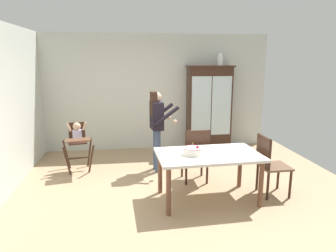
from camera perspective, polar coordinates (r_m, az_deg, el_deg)
The scene contains 10 objects.
ground_plane at distance 5.11m, azimuth 1.06°, elevation -12.16°, with size 6.24×6.24×0.00m, color tan.
wall_back at distance 7.30m, azimuth -2.13°, elevation 6.30°, with size 5.32×0.06×2.70m, color silver.
china_cabinet at distance 7.31m, azimuth 7.60°, elevation 3.39°, with size 1.07×0.48×1.98m.
ceramic_vase at distance 7.29m, azimuth 9.66°, elevation 12.00°, with size 0.13×0.13×0.27m.
high_chair_with_toddler at distance 6.09m, azimuth -16.50°, elevation -2.10°, with size 0.67×0.76×0.95m.
adult_person at distance 5.78m, azimuth -2.05°, elevation 0.86°, with size 0.55×0.53×1.53m.
dining_table at distance 4.66m, azimuth 7.54°, elevation -6.16°, with size 1.58×0.99×0.74m.
birthday_cake at distance 4.54m, azimuth 4.63°, elevation -4.66°, with size 0.28×0.28×0.19m.
dining_chair_far_side at distance 5.31m, azimuth 5.22°, elevation -4.83°, with size 0.45×0.45×0.96m.
dining_chair_right_end at distance 5.08m, azimuth 18.23°, elevation -6.25°, with size 0.45×0.45×0.96m.
Camera 1 is at (-0.73, -4.59, 2.12)m, focal length 32.76 mm.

